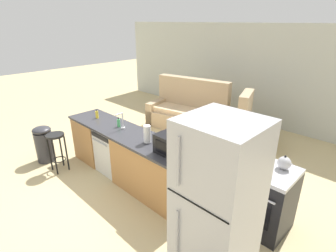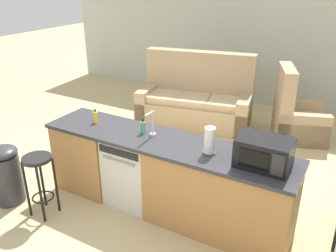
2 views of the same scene
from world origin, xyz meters
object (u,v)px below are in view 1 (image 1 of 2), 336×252
Objects in this scene: kettle at (284,163)px; armchair at (252,130)px; dishwasher at (115,150)px; stove_range at (261,197)px; soap_bottle at (119,123)px; trash_bin at (44,144)px; paper_towel_roll at (147,134)px; dish_soap_bottle at (97,114)px; couch at (188,113)px; refrigerator at (217,206)px; bar_stool at (57,144)px; microwave at (174,145)px.

kettle is 0.17× the size of armchair.
kettle is at bearing 13.78° from dishwasher.
soap_bottle reaches higher than stove_range.
armchair is (2.60, 3.59, -0.03)m from trash_bin.
paper_towel_roll reaches higher than dishwasher.
dishwasher is 4.77× the size of soap_bottle.
dish_soap_bottle is (-1.51, 0.04, -0.07)m from paper_towel_roll.
soap_bottle reaches higher than trash_bin.
couch reaches higher than soap_bottle.
dishwasher is 0.93× the size of stove_range.
soap_bottle is at bearing 166.51° from refrigerator.
paper_towel_roll is 0.38× the size of bar_stool.
refrigerator is at bearing -17.68° from paper_towel_roll.
refrigerator reaches higher than stove_range.
soap_bottle reaches higher than bar_stool.
stove_range is 1.22× the size of bar_stool.
paper_towel_roll is 2.48m from trash_bin.
bar_stool is at bearing -135.15° from dishwasher.
soap_bottle reaches higher than dishwasher.
bar_stool is at bearing 3.56° from trash_bin.
kettle is at bearing 28.07° from microwave.
refrigerator is 2.51× the size of trash_bin.
trash_bin is at bearing -164.28° from microwave.
microwave is at bearing 2.36° from paper_towel_roll.
couch reaches higher than trash_bin.
soap_bottle is 1.00× the size of dish_soap_bottle.
couch is (0.12, 2.60, -0.58)m from dish_soap_bottle.
refrigerator is 3.39m from bar_stool.
armchair is (-1.32, 2.25, -0.10)m from stove_range.
kettle is (1.28, 0.68, -0.05)m from microwave.
dish_soap_bottle is 0.24× the size of bar_stool.
kettle is 2.67m from armchair.
kettle is (0.17, 0.13, 0.53)m from stove_range.
armchair reaches higher than paper_towel_roll.
dish_soap_bottle is at bearing 177.99° from dishwasher.
dishwasher is 1.68× the size of microwave.
soap_bottle is (-2.50, -0.50, 0.52)m from stove_range.
stove_range is 1.37m from microwave.
kettle is at bearing 13.27° from soap_bottle.
dishwasher is 1.14× the size of trash_bin.
microwave is 2.84× the size of soap_bottle.
paper_towel_roll is 3.06m from couch.
refrigerator reaches higher than paper_towel_roll.
stove_range is at bearing -59.71° from armchair.
paper_towel_roll is 1.93m from bar_stool.
soap_bottle is at bearing -166.73° from kettle.
trash_bin is (-1.31, -0.79, -0.04)m from dishwasher.
couch is (0.32, 3.38, -0.14)m from bar_stool.
trash_bin is at bearing -132.63° from dish_soap_bottle.
paper_towel_roll is at bearing -177.64° from microwave.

